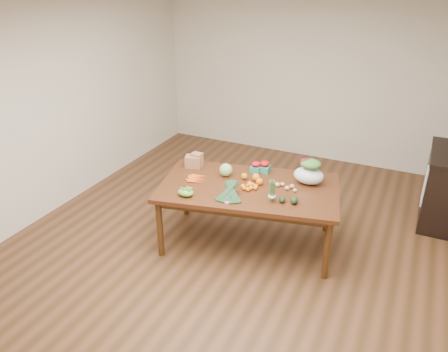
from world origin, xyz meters
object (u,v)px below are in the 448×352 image
at_px(kale_bunch, 229,193).
at_px(salad_bag, 309,173).
at_px(dining_table, 248,215).
at_px(mandarin_cluster, 250,185).
at_px(asparagus_bundle, 272,191).
at_px(cabbage, 226,170).
at_px(paper_bag, 193,160).
at_px(cabinet, 446,187).

relative_size(kale_bunch, salad_bag, 1.17).
bearing_deg(kale_bunch, salad_bag, 35.59).
height_order(dining_table, mandarin_cluster, mandarin_cluster).
bearing_deg(asparagus_bundle, cabbage, 140.66).
height_order(dining_table, cabbage, cabbage).
relative_size(paper_bag, mandarin_cluster, 1.39).
xyz_separation_m(mandarin_cluster, asparagus_bundle, (0.32, -0.17, 0.09)).
bearing_deg(dining_table, salad_bag, 19.28).
distance_m(cabbage, asparagus_bundle, 0.78).
distance_m(mandarin_cluster, salad_bag, 0.69).
bearing_deg(kale_bunch, paper_bag, 130.41).
bearing_deg(dining_table, mandarin_cluster, -69.16).
height_order(mandarin_cluster, asparagus_bundle, asparagus_bundle).
height_order(paper_bag, asparagus_bundle, asparagus_bundle).
relative_size(paper_bag, salad_bag, 0.73).
xyz_separation_m(dining_table, mandarin_cluster, (0.03, -0.05, 0.41)).
distance_m(cabinet, kale_bunch, 2.89).
relative_size(cabinet, asparagus_bundle, 4.08).
relative_size(mandarin_cluster, salad_bag, 0.53).
relative_size(cabinet, cabbage, 6.66).
distance_m(kale_bunch, asparagus_bundle, 0.45).
bearing_deg(cabinet, cabbage, -149.72).
xyz_separation_m(cabinet, salad_bag, (-1.48, -1.18, 0.41)).
height_order(cabinet, kale_bunch, cabinet).
distance_m(mandarin_cluster, kale_bunch, 0.34).
bearing_deg(paper_bag, cabinet, 25.12).
bearing_deg(dining_table, cabbage, 146.91).
height_order(cabinet, asparagus_bundle, asparagus_bundle).
bearing_deg(kale_bunch, mandarin_cluster, 59.01).
xyz_separation_m(paper_bag, mandarin_cluster, (0.84, -0.24, -0.05)).
height_order(cabbage, salad_bag, salad_bag).
relative_size(cabbage, kale_bunch, 0.38).
bearing_deg(asparagus_bundle, kale_bunch, -173.46).
height_order(cabbage, mandarin_cluster, cabbage).
height_order(cabinet, cabbage, cabinet).
bearing_deg(dining_table, asparagus_bundle, -44.88).
distance_m(dining_table, salad_bag, 0.85).
xyz_separation_m(paper_bag, asparagus_bundle, (1.16, -0.41, 0.04)).
bearing_deg(cabbage, paper_bag, 172.93).
bearing_deg(dining_table, cabinet, 24.29).
xyz_separation_m(dining_table, salad_bag, (0.58, 0.36, 0.51)).
bearing_deg(cabinet, asparagus_bundle, -134.19).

